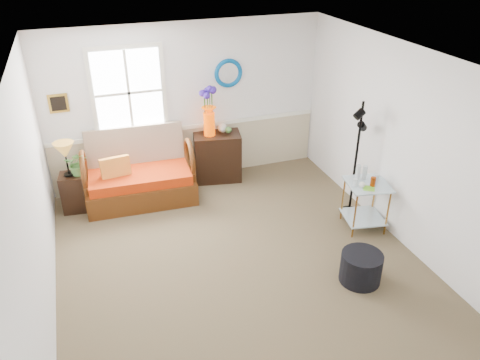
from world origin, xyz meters
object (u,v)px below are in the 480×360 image
object	(u,v)px
cabinet	(217,156)
floor_lamp	(356,160)
loveseat	(139,168)
lamp_stand	(74,192)
side_table	(365,205)
ottoman	(361,267)

from	to	relation	value
cabinet	floor_lamp	distance (m)	2.36
loveseat	lamp_stand	xyz separation A→B (m)	(-1.00, 0.02, -0.24)
cabinet	side_table	distance (m)	2.61
loveseat	side_table	distance (m)	3.43
floor_lamp	ottoman	size ratio (longest dim) A/B	3.50
ottoman	lamp_stand	bearing A→B (deg)	138.22
cabinet	ottoman	size ratio (longest dim) A/B	1.63
side_table	floor_lamp	size ratio (longest dim) A/B	0.40
floor_lamp	side_table	bearing A→B (deg)	-102.22
loveseat	side_table	size ratio (longest dim) A/B	2.33
loveseat	lamp_stand	bearing A→B (deg)	-177.99
cabinet	floor_lamp	world-z (taller)	floor_lamp
side_table	loveseat	bearing A→B (deg)	147.29
lamp_stand	cabinet	bearing A→B (deg)	5.87
side_table	ottoman	distance (m)	1.22
cabinet	floor_lamp	bearing A→B (deg)	-36.10
side_table	ottoman	bearing A→B (deg)	-123.88
loveseat	lamp_stand	distance (m)	1.03
lamp_stand	ottoman	size ratio (longest dim) A/B	1.19
cabinet	side_table	bearing A→B (deg)	-42.66
ottoman	side_table	bearing A→B (deg)	56.12
lamp_stand	ottoman	distance (m)	4.30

